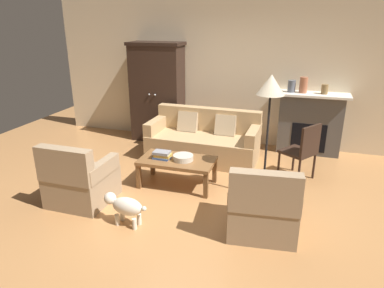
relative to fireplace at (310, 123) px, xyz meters
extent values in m
plane|color=#B27A47|center=(-1.55, -2.30, -0.57)|extent=(9.60, 9.60, 0.00)
cube|color=beige|center=(-1.55, 0.25, 0.83)|extent=(7.20, 0.10, 2.80)
cube|color=#4C4947|center=(0.00, 0.00, -0.03)|extent=(1.10, 0.36, 1.08)
cube|color=black|center=(0.00, -0.18, -0.23)|extent=(0.60, 0.01, 0.52)
cube|color=white|center=(0.00, -0.02, 0.53)|extent=(1.26, 0.48, 0.04)
cube|color=black|center=(-2.95, -0.08, 0.37)|extent=(1.00, 0.52, 1.89)
cube|color=black|center=(-2.95, -0.08, 1.35)|extent=(1.06, 0.55, 0.06)
sphere|color=#ADAFB5|center=(-3.01, -0.35, 0.41)|extent=(0.04, 0.04, 0.04)
sphere|color=#ADAFB5|center=(-2.89, -0.35, 0.41)|extent=(0.04, 0.04, 0.04)
cube|color=tan|center=(-1.77, -0.91, -0.35)|extent=(1.93, 0.90, 0.44)
cube|color=tan|center=(-1.76, -0.57, 0.08)|extent=(1.90, 0.24, 0.42)
cube|color=tan|center=(-2.65, -0.88, -0.02)|extent=(0.19, 0.80, 0.22)
cube|color=tan|center=(-0.89, -0.94, -0.02)|extent=(0.19, 0.80, 0.22)
cube|color=tan|center=(-2.12, -0.70, 0.04)|extent=(0.37, 0.20, 0.37)
cube|color=tan|center=(-1.42, -0.72, 0.04)|extent=(0.37, 0.20, 0.37)
cube|color=brown|center=(-1.87, -2.01, -0.17)|extent=(1.10, 0.60, 0.05)
cube|color=brown|center=(-2.38, -2.27, -0.38)|extent=(0.06, 0.06, 0.37)
cube|color=brown|center=(-1.36, -2.27, -0.38)|extent=(0.06, 0.06, 0.37)
cube|color=brown|center=(-2.38, -1.75, -0.38)|extent=(0.06, 0.06, 0.37)
cube|color=brown|center=(-1.36, -1.75, -0.38)|extent=(0.06, 0.06, 0.37)
cylinder|color=beige|center=(-1.77, -2.01, -0.11)|extent=(0.30, 0.30, 0.08)
cube|color=#38569E|center=(-2.09, -2.05, -0.13)|extent=(0.25, 0.18, 0.03)
cube|color=gold|center=(-2.08, -2.04, -0.10)|extent=(0.24, 0.17, 0.04)
cube|color=gray|center=(-2.09, -2.05, -0.06)|extent=(0.24, 0.17, 0.04)
cylinder|color=#565B66|center=(-0.38, -0.02, 0.66)|extent=(0.13, 0.13, 0.21)
cylinder|color=#A86042|center=(-0.18, -0.02, 0.69)|extent=(0.14, 0.14, 0.28)
cylinder|color=olive|center=(0.18, -0.02, 0.64)|extent=(0.12, 0.12, 0.17)
cube|color=#997F60|center=(-2.95, -2.83, -0.36)|extent=(0.77, 0.77, 0.42)
cube|color=#997F60|center=(-2.95, -3.14, 0.08)|extent=(0.76, 0.17, 0.46)
cube|color=#997F60|center=(-2.62, -2.84, -0.05)|extent=(0.13, 0.70, 0.20)
cube|color=#997F60|center=(-3.28, -2.82, -0.05)|extent=(0.13, 0.70, 0.20)
cube|color=#997F60|center=(-0.52, -2.83, -0.36)|extent=(0.84, 0.84, 0.42)
cube|color=#997F60|center=(-0.49, -3.13, 0.08)|extent=(0.77, 0.24, 0.46)
cube|color=#997F60|center=(-0.19, -2.79, -0.05)|extent=(0.19, 0.71, 0.20)
cube|color=#997F60|center=(-0.85, -2.86, -0.05)|extent=(0.19, 0.71, 0.20)
cube|color=black|center=(-0.17, -1.21, -0.14)|extent=(0.61, 0.61, 0.04)
cylinder|color=black|center=(-0.22, -0.95, -0.36)|extent=(0.04, 0.04, 0.41)
cylinder|color=black|center=(-0.44, -1.26, -0.36)|extent=(0.04, 0.04, 0.41)
cylinder|color=black|center=(0.09, -1.16, -0.36)|extent=(0.04, 0.04, 0.41)
cylinder|color=black|center=(-0.13, -1.47, -0.36)|extent=(0.04, 0.04, 0.41)
cube|color=black|center=(-0.01, -1.32, 0.11)|extent=(0.29, 0.38, 0.45)
cylinder|color=black|center=(-0.60, -1.99, -0.56)|extent=(0.26, 0.26, 0.02)
cylinder|color=black|center=(-0.60, -1.99, 0.17)|extent=(0.03, 0.03, 1.47)
cone|color=beige|center=(-0.60, -1.99, 1.02)|extent=(0.36, 0.36, 0.26)
ellipsoid|color=beige|center=(-2.08, -3.20, -0.32)|extent=(0.42, 0.24, 0.22)
sphere|color=beige|center=(-2.32, -3.18, -0.26)|extent=(0.15, 0.15, 0.15)
cylinder|color=beige|center=(-2.21, -3.24, -0.50)|extent=(0.06, 0.06, 0.14)
cylinder|color=beige|center=(-2.20, -3.13, -0.50)|extent=(0.06, 0.06, 0.14)
cylinder|color=beige|center=(-1.97, -3.26, -0.50)|extent=(0.06, 0.06, 0.14)
cylinder|color=beige|center=(-1.96, -3.15, -0.50)|extent=(0.06, 0.06, 0.14)
sphere|color=beige|center=(-1.86, -3.22, -0.30)|extent=(0.06, 0.06, 0.06)
camera|label=1|loc=(-0.26, -6.49, 1.81)|focal=32.71mm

